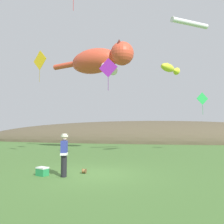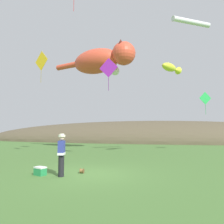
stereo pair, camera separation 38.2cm
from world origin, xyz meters
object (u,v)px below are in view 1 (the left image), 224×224
kite_fish_windsock (169,68)px  kite_tube_streamer (190,23)px  kite_diamond_green (202,99)px  festival_attendant (64,154)px  kite_spool (84,171)px  kite_diamond_violet (108,68)px  picnic_cooler (42,171)px  kite_diamond_gold (40,60)px  kite_giant_cat (100,60)px

kite_fish_windsock → kite_tube_streamer: 3.54m
kite_diamond_green → festival_attendant: bearing=-121.8°
kite_spool → kite_diamond_violet: bearing=90.0°
kite_tube_streamer → kite_diamond_violet: 7.09m
picnic_cooler → kite_diamond_gold: 9.81m
kite_spool → kite_diamond_violet: size_ratio=0.10×
kite_spool → kite_tube_streamer: 13.17m
kite_giant_cat → kite_diamond_violet: (2.10, -5.40, -2.38)m
kite_diamond_green → kite_diamond_violet: 10.19m
kite_giant_cat → kite_diamond_green: bearing=10.1°
picnic_cooler → kite_giant_cat: bearing=92.7°
kite_fish_windsock → kite_diamond_green: kite_fish_windsock is taller
kite_fish_windsock → kite_diamond_violet: bearing=-146.1°
festival_attendant → kite_tube_streamer: (6.21, 7.79, 8.84)m
picnic_cooler → kite_fish_windsock: (5.72, 8.28, 6.44)m
kite_spool → kite_giant_cat: (-2.10, 10.08, 8.39)m
kite_diamond_gold → kite_diamond_violet: (5.33, -0.35, -1.00)m
kite_giant_cat → kite_diamond_violet: bearing=-68.8°
kite_spool → kite_diamond_green: (7.22, 11.73, 4.67)m
kite_diamond_green → picnic_cooler: bearing=-125.0°
picnic_cooler → kite_diamond_violet: 8.24m
kite_giant_cat → kite_diamond_green: kite_giant_cat is taller
kite_spool → kite_diamond_violet: 7.61m
kite_fish_windsock → picnic_cooler: bearing=-124.6°
kite_diamond_gold → kite_giant_cat: bearing=57.4°
kite_tube_streamer → kite_diamond_violet: (-5.63, -2.26, -3.67)m
festival_attendant → picnic_cooler: size_ratio=3.10×
picnic_cooler → kite_tube_streamer: kite_tube_streamer is taller
festival_attendant → kite_giant_cat: size_ratio=0.20×
kite_fish_windsock → kite_diamond_violet: (-4.15, -2.79, -0.51)m
kite_diamond_green → kite_tube_streamer: bearing=-108.3°
kite_giant_cat → kite_diamond_green: 10.17m
picnic_cooler → kite_spool: bearing=27.5°
kite_diamond_violet → kite_diamond_green: bearing=44.3°
kite_giant_cat → kite_fish_windsock: size_ratio=3.98×
festival_attendant → kite_diamond_green: (7.81, 12.59, 3.83)m
festival_attendant → kite_diamond_gold: kite_diamond_gold is taller
kite_tube_streamer → kite_diamond_green: kite_tube_streamer is taller
picnic_cooler → kite_tube_streamer: size_ratio=0.20×
festival_attendant → kite_diamond_violet: size_ratio=0.79×
picnic_cooler → kite_fish_windsock: kite_fish_windsock is taller
picnic_cooler → kite_fish_windsock: 11.95m
kite_diamond_green → kite_giant_cat: bearing=-169.9°
picnic_cooler → kite_tube_streamer: bearing=47.1°
kite_spool → kite_diamond_green: bearing=58.4°
kite_spool → kite_giant_cat: kite_giant_cat is taller
festival_attendant → kite_giant_cat: 13.37m
kite_giant_cat → kite_tube_streamer: (7.73, -3.15, 1.29)m
kite_spool → kite_diamond_gold: size_ratio=0.09×
kite_spool → kite_diamond_gold: kite_diamond_gold is taller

